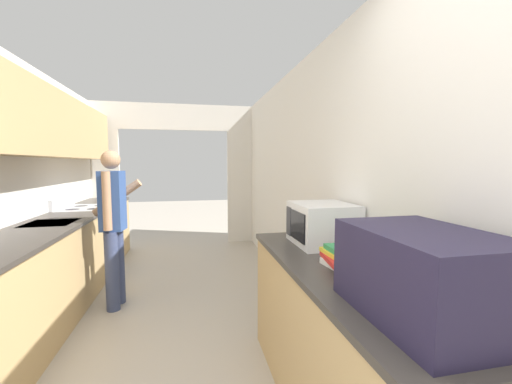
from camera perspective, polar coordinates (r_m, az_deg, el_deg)
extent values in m
cube|color=tan|center=(3.90, -34.65, 10.48)|extent=(0.32, 4.05, 0.70)
cube|color=white|center=(2.81, 12.52, 0.79)|extent=(0.06, 7.56, 2.50)
cube|color=white|center=(5.97, -26.51, 0.46)|extent=(0.65, 0.06, 2.05)
cube|color=white|center=(5.86, -2.03, 0.93)|extent=(0.65, 0.06, 2.05)
cube|color=white|center=(5.82, -14.66, 13.07)|extent=(3.16, 0.06, 0.45)
cube|color=tan|center=(3.27, -36.38, -14.23)|extent=(0.60, 2.49, 0.86)
cube|color=#3D3833|center=(3.15, -36.86, -6.58)|extent=(0.62, 2.50, 0.03)
cube|color=tan|center=(5.47, -25.93, -6.22)|extent=(0.60, 0.82, 0.86)
cube|color=#3D3833|center=(5.41, -26.10, -1.57)|extent=(0.62, 0.83, 0.03)
cube|color=#9EA3A8|center=(3.63, -33.33, -4.72)|extent=(0.42, 0.44, 0.00)
cube|color=tan|center=(2.03, 15.73, -25.59)|extent=(0.60, 1.82, 0.86)
cube|color=#3D3833|center=(1.84, 16.08, -13.58)|extent=(0.62, 1.84, 0.03)
cube|color=#B7B7BC|center=(4.73, -28.11, -7.83)|extent=(0.62, 0.74, 0.89)
cube|color=black|center=(4.65, -24.35, -7.89)|extent=(0.01, 0.51, 0.27)
cylinder|color=#B7B7BC|center=(4.60, -24.21, -5.19)|extent=(0.02, 0.59, 0.02)
cube|color=#B7B7BC|center=(4.73, -31.75, -1.65)|extent=(0.04, 0.74, 0.14)
cylinder|color=#232328|center=(4.46, -27.40, -2.77)|extent=(0.16, 0.16, 0.01)
cylinder|color=#232328|center=(4.77, -26.36, -2.24)|extent=(0.16, 0.16, 0.01)
cylinder|color=#232328|center=(4.53, -30.42, -2.78)|extent=(0.16, 0.16, 0.01)
cylinder|color=#232328|center=(4.84, -29.20, -2.26)|extent=(0.16, 0.16, 0.01)
cylinder|color=#384266|center=(3.50, -24.70, -12.96)|extent=(0.14, 0.14, 0.79)
cylinder|color=#384266|center=(3.66, -23.81, -12.17)|extent=(0.14, 0.14, 0.79)
cube|color=#335193|center=(3.44, -24.67, -1.46)|extent=(0.23, 0.23, 0.59)
cylinder|color=tan|center=(3.30, -25.50, -1.49)|extent=(0.09, 0.09, 0.56)
cylinder|color=tan|center=(3.57, -23.92, -0.96)|extent=(0.51, 0.14, 0.39)
sphere|color=tan|center=(3.42, -24.93, 5.34)|extent=(0.18, 0.18, 0.18)
cube|color=#231E38|center=(1.36, 27.95, -15.39)|extent=(0.41, 0.59, 0.21)
cube|color=#231E38|center=(1.31, 28.26, -8.66)|extent=(0.41, 0.59, 0.12)
cube|color=#2D2D33|center=(1.56, 20.78, -6.55)|extent=(0.25, 0.02, 0.10)
cube|color=white|center=(2.28, 12.01, -5.66)|extent=(0.39, 0.45, 0.29)
cube|color=black|center=(2.16, 7.58, -6.17)|extent=(0.01, 0.27, 0.20)
cube|color=#38383D|center=(2.35, 5.97, -5.26)|extent=(0.01, 0.09, 0.21)
cube|color=white|center=(1.83, 16.44, -12.57)|extent=(0.24, 0.27, 0.03)
cube|color=red|center=(1.82, 16.30, -11.70)|extent=(0.27, 0.31, 0.03)
cube|color=gold|center=(1.82, 15.76, -10.93)|extent=(0.17, 0.30, 0.02)
cube|color=#33894C|center=(1.82, 16.40, -10.06)|extent=(0.19, 0.22, 0.03)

